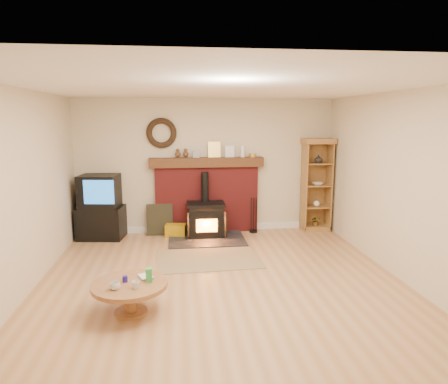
{
  "coord_description": "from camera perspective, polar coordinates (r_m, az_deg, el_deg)",
  "views": [
    {
      "loc": [
        -0.57,
        -5.01,
        2.22
      ],
      "look_at": [
        0.14,
        1.0,
        1.1
      ],
      "focal_mm": 32.0,
      "sensor_mm": 36.0,
      "label": 1
    }
  ],
  "objects": [
    {
      "name": "area_rug",
      "position": [
        6.5,
        -2.31,
        -9.48
      ],
      "size": [
        1.68,
        1.19,
        0.01
      ],
      "primitive_type": "cube",
      "rotation": [
        0.0,
        0.0,
        0.04
      ],
      "color": "brown",
      "rests_on": "ground"
    },
    {
      "name": "coffee_table",
      "position": [
        4.82,
        -13.28,
        -13.28
      ],
      "size": [
        0.87,
        0.87,
        0.53
      ],
      "color": "brown",
      "rests_on": "ground"
    },
    {
      "name": "wood_stove",
      "position": [
        7.54,
        -2.6,
        -4.17
      ],
      "size": [
        1.4,
        1.0,
        1.22
      ],
      "color": "black",
      "rests_on": "ground"
    },
    {
      "name": "fire_tools",
      "position": [
        7.93,
        4.24,
        -4.83
      ],
      "size": [
        0.16,
        0.16,
        0.7
      ],
      "color": "black",
      "rests_on": "ground"
    },
    {
      "name": "room_shell",
      "position": [
        5.16,
        -0.58,
        4.84
      ],
      "size": [
        5.02,
        5.52,
        2.61
      ],
      "color": "beige",
      "rests_on": "ground"
    },
    {
      "name": "chimney_breast",
      "position": [
        7.83,
        -2.46,
        0.0
      ],
      "size": [
        2.2,
        0.22,
        1.78
      ],
      "color": "maroon",
      "rests_on": "ground"
    },
    {
      "name": "tv_unit",
      "position": [
        7.79,
        -17.22,
        -2.22
      ],
      "size": [
        0.89,
        0.67,
        1.2
      ],
      "color": "black",
      "rests_on": "ground"
    },
    {
      "name": "ground",
      "position": [
        5.51,
        -0.25,
        -13.33
      ],
      "size": [
        5.5,
        5.5,
        0.0
      ],
      "primitive_type": "plane",
      "color": "#A87546",
      "rests_on": "ground"
    },
    {
      "name": "curio_cabinet",
      "position": [
        8.14,
        13.02,
        1.02
      ],
      "size": [
        0.59,
        0.43,
        1.84
      ],
      "color": "brown",
      "rests_on": "ground"
    },
    {
      "name": "leaning_painting",
      "position": [
        7.8,
        -9.18,
        -3.91
      ],
      "size": [
        0.5,
        0.13,
        0.6
      ],
      "primitive_type": "cube",
      "rotation": [
        -0.17,
        0.0,
        0.0
      ],
      "color": "black",
      "rests_on": "ground"
    },
    {
      "name": "firelog_box",
      "position": [
        7.7,
        -6.91,
        -5.47
      ],
      "size": [
        0.41,
        0.3,
        0.24
      ],
      "primitive_type": "cube",
      "rotation": [
        0.0,
        0.0,
        -0.17
      ],
      "color": "#C0CE0A",
      "rests_on": "ground"
    }
  ]
}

